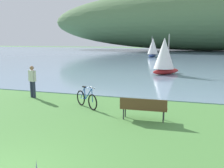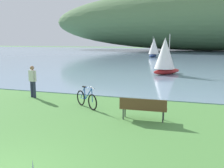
# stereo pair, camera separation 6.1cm
# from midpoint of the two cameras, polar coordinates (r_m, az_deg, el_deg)

# --- Properties ---
(bay_water) EXTENTS (180.00, 80.00, 0.04)m
(bay_water) POSITION_cam_midpoint_polar(r_m,az_deg,el_deg) (52.96, 13.24, 6.47)
(bay_water) COLOR #7A99B2
(bay_water) RESTS_ON ground
(distant_hillside) EXTENTS (91.39, 28.00, 16.93)m
(distant_hillside) POSITION_cam_midpoint_polar(r_m,az_deg,el_deg) (76.08, 20.97, 13.49)
(distant_hillside) COLOR #567A4C
(distant_hillside) RESTS_ON bay_water
(park_bench_near_camera) EXTENTS (1.82, 0.55, 0.88)m
(park_bench_near_camera) POSITION_cam_midpoint_polar(r_m,az_deg,el_deg) (9.77, 7.26, -5.23)
(park_bench_near_camera) COLOR brown
(park_bench_near_camera) RESTS_ON ground
(bicycle_leaning_near_bench) EXTENTS (1.46, 1.10, 1.01)m
(bicycle_leaning_near_bench) POSITION_cam_midpoint_polar(r_m,az_deg,el_deg) (11.57, -5.66, -3.42)
(bicycle_leaning_near_bench) COLOR black
(bicycle_leaning_near_bench) RESTS_ON ground
(person_at_shoreline) EXTENTS (0.58, 0.34, 1.71)m
(person_at_shoreline) POSITION_cam_midpoint_polar(r_m,az_deg,el_deg) (14.08, -17.45, 0.99)
(person_at_shoreline) COLOR #282D47
(person_at_shoreline) RESTS_ON ground
(sailboat_nearest_to_shore) EXTENTS (2.16, 3.21, 3.64)m
(sailboat_nearest_to_shore) POSITION_cam_midpoint_polar(r_m,az_deg,el_deg) (45.26, 9.49, 8.23)
(sailboat_nearest_to_shore) COLOR navy
(sailboat_nearest_to_shore) RESTS_ON bay_water
(sailboat_toward_hillside) EXTENTS (2.73, 2.89, 3.52)m
(sailboat_toward_hillside) POSITION_cam_midpoint_polar(r_m,az_deg,el_deg) (22.56, 12.05, 6.31)
(sailboat_toward_hillside) COLOR #B22323
(sailboat_toward_hillside) RESTS_ON bay_water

